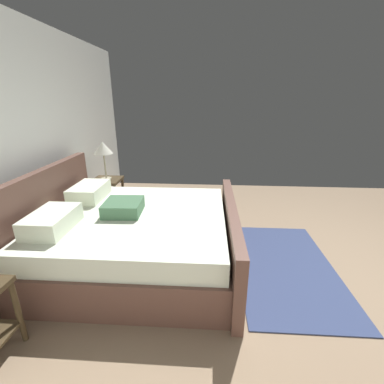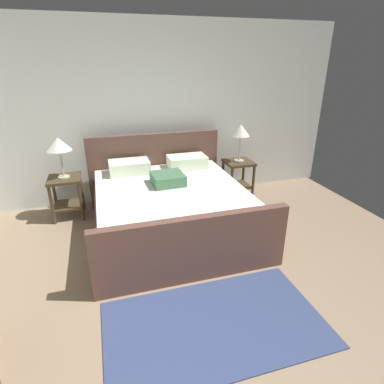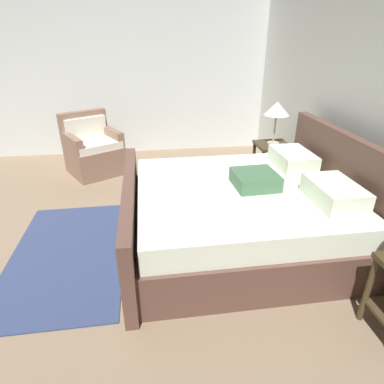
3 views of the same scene
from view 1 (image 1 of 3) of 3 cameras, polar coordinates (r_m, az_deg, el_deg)
The scene contains 6 objects.
ground_plane at distance 3.47m, azimuth 26.58°, elevation -14.96°, with size 6.08×6.74×0.02m, color #897159.
wall_back at distance 3.40m, azimuth -34.84°, elevation 7.76°, with size 6.20×0.12×2.69m, color silver.
bed at distance 3.17m, azimuth -12.22°, elevation -9.07°, with size 2.03×2.21×1.09m.
nightstand_right at distance 4.55m, azimuth -17.60°, elevation 0.28°, with size 0.44×0.44×0.60m.
table_lamp_right at distance 4.38m, azimuth -18.52°, elevation 8.73°, with size 0.29×0.29×0.60m.
area_rug at distance 3.35m, azimuth 19.25°, elevation -14.78°, with size 1.88×1.08×0.01m, color navy.
Camera 1 is at (-2.62, 1.32, 1.84)m, focal length 24.89 mm.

